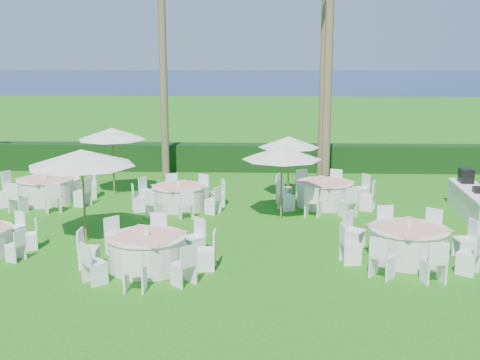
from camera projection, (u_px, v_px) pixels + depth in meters
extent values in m
plane|color=#1F6311|center=(200.00, 260.00, 15.41)|extent=(120.00, 120.00, 0.00)
cube|color=black|center=(228.00, 157.00, 27.02)|extent=(34.00, 1.00, 1.20)
plane|color=#072048|center=(256.00, 81.00, 115.12)|extent=(260.00, 260.00, 0.00)
cube|color=white|center=(30.00, 234.00, 16.18)|extent=(0.49, 0.49, 0.81)
cube|color=white|center=(16.00, 227.00, 16.86)|extent=(0.50, 0.50, 0.81)
cube|color=white|center=(15.00, 245.00, 15.27)|extent=(0.50, 0.50, 0.81)
cylinder|color=silver|center=(147.00, 253.00, 14.71)|extent=(1.85, 1.85, 0.80)
cylinder|color=silver|center=(147.00, 237.00, 14.63)|extent=(1.93, 1.93, 0.03)
cube|color=#EA9985|center=(147.00, 236.00, 14.62)|extent=(1.96, 1.96, 0.01)
cylinder|color=silver|center=(147.00, 232.00, 14.60)|extent=(0.13, 0.13, 0.17)
cube|color=white|center=(194.00, 238.00, 15.65)|extent=(0.64, 0.64, 0.97)
cube|color=white|center=(158.00, 232.00, 16.11)|extent=(0.45, 0.45, 0.97)
cube|color=white|center=(116.00, 237.00, 15.74)|extent=(0.64, 0.64, 0.97)
cube|color=white|center=(89.00, 249.00, 14.75)|extent=(0.45, 0.45, 0.97)
cube|color=white|center=(94.00, 263.00, 13.74)|extent=(0.64, 0.64, 0.97)
cube|color=white|center=(135.00, 270.00, 13.28)|extent=(0.45, 0.45, 0.97)
cube|color=white|center=(183.00, 265.00, 13.65)|extent=(0.64, 0.64, 0.97)
cube|color=white|center=(206.00, 250.00, 14.64)|extent=(0.45, 0.45, 0.97)
cylinder|color=silver|center=(408.00, 245.00, 15.27)|extent=(1.93, 1.93, 0.84)
cylinder|color=silver|center=(409.00, 229.00, 15.18)|extent=(2.01, 2.01, 0.03)
cube|color=#EA9985|center=(409.00, 228.00, 15.17)|extent=(2.14, 2.14, 0.01)
cylinder|color=silver|center=(409.00, 224.00, 15.16)|extent=(0.13, 0.13, 0.18)
cube|color=white|center=(465.00, 239.00, 15.42)|extent=(0.54, 0.54, 1.01)
cube|color=white|center=(431.00, 228.00, 16.41)|extent=(0.66, 0.66, 1.01)
cube|color=white|center=(387.00, 225.00, 16.72)|extent=(0.54, 0.54, 1.01)
cube|color=white|center=(355.00, 231.00, 16.16)|extent=(0.66, 0.66, 1.01)
cube|color=white|center=(351.00, 244.00, 15.08)|extent=(0.54, 0.54, 1.01)
cube|color=white|center=(382.00, 257.00, 14.09)|extent=(0.66, 0.66, 1.01)
cube|color=white|center=(434.00, 262.00, 13.78)|extent=(0.54, 0.54, 1.01)
cube|color=white|center=(469.00, 254.00, 14.34)|extent=(0.66, 0.66, 1.01)
cylinder|color=silver|center=(46.00, 191.00, 21.26)|extent=(1.91, 1.91, 0.83)
cylinder|color=silver|center=(46.00, 179.00, 21.17)|extent=(1.99, 1.99, 0.03)
cube|color=#EA9985|center=(45.00, 178.00, 21.17)|extent=(2.18, 2.18, 0.01)
cylinder|color=silver|center=(45.00, 176.00, 21.15)|extent=(0.13, 0.13, 0.18)
cube|color=white|center=(89.00, 185.00, 21.87)|extent=(0.63, 0.63, 1.00)
cube|color=white|center=(71.00, 180.00, 22.62)|extent=(0.58, 0.58, 1.00)
cube|color=white|center=(40.00, 181.00, 22.56)|extent=(0.63, 0.63, 1.00)
cube|color=white|center=(12.00, 186.00, 21.73)|extent=(0.58, 0.58, 1.00)
cube|color=white|center=(1.00, 193.00, 20.61)|extent=(0.63, 0.63, 1.00)
cube|color=white|center=(18.00, 198.00, 19.86)|extent=(0.58, 0.58, 1.00)
cube|color=white|center=(53.00, 198.00, 19.92)|extent=(0.63, 0.63, 1.00)
cube|color=white|center=(82.00, 192.00, 20.76)|extent=(0.58, 0.58, 1.00)
cylinder|color=silver|center=(179.00, 198.00, 20.44)|extent=(1.74, 1.74, 0.76)
cylinder|color=silver|center=(179.00, 186.00, 20.36)|extent=(1.81, 1.81, 0.03)
cube|color=#EA9985|center=(179.00, 186.00, 20.35)|extent=(1.98, 1.98, 0.01)
cylinder|color=silver|center=(179.00, 183.00, 20.33)|extent=(0.12, 0.12, 0.16)
cube|color=white|center=(218.00, 193.00, 20.77)|extent=(0.53, 0.53, 0.91)
cube|color=white|center=(201.00, 188.00, 21.58)|extent=(0.57, 0.57, 0.91)
cube|color=white|center=(173.00, 187.00, 21.71)|extent=(0.53, 0.53, 0.91)
cube|color=white|center=(147.00, 191.00, 21.08)|extent=(0.57, 0.57, 0.91)
cube|color=white|center=(139.00, 198.00, 20.07)|extent=(0.53, 0.53, 0.91)
cube|color=white|center=(154.00, 204.00, 19.26)|extent=(0.57, 0.57, 0.91)
cube|color=white|center=(186.00, 205.00, 19.14)|extent=(0.53, 0.53, 0.91)
cube|color=white|center=(213.00, 200.00, 19.76)|extent=(0.57, 0.57, 0.91)
cylinder|color=silver|center=(325.00, 194.00, 20.75)|extent=(1.89, 1.89, 0.82)
cylinder|color=silver|center=(325.00, 183.00, 20.66)|extent=(1.97, 1.97, 0.03)
cube|color=#EA9985|center=(325.00, 182.00, 20.66)|extent=(2.15, 2.15, 0.01)
cylinder|color=silver|center=(325.00, 179.00, 20.64)|extent=(0.13, 0.13, 0.17)
cube|color=white|center=(361.00, 188.00, 21.29)|extent=(0.61, 0.61, 0.98)
cube|color=white|center=(335.00, 184.00, 22.07)|extent=(0.59, 0.59, 0.98)
cube|color=white|center=(304.00, 184.00, 22.07)|extent=(0.61, 0.61, 0.98)
cube|color=white|center=(284.00, 189.00, 21.28)|extent=(0.59, 0.59, 0.98)
cube|color=white|center=(286.00, 196.00, 20.18)|extent=(0.61, 0.61, 0.98)
cube|color=white|center=(313.00, 202.00, 19.40)|extent=(0.59, 0.59, 0.98)
cube|color=white|center=(348.00, 202.00, 19.40)|extent=(0.61, 0.61, 0.98)
cube|color=white|center=(367.00, 196.00, 20.18)|extent=(0.59, 0.59, 0.98)
cylinder|color=brown|center=(84.00, 198.00, 16.68)|extent=(0.06, 0.06, 2.51)
cone|color=silver|center=(82.00, 158.00, 16.45)|extent=(2.97, 2.97, 0.45)
sphere|color=brown|center=(81.00, 152.00, 16.41)|extent=(0.10, 0.10, 0.10)
cylinder|color=brown|center=(281.00, 184.00, 18.98)|extent=(0.05, 0.05, 2.25)
cone|color=silver|center=(282.00, 153.00, 18.77)|extent=(2.51, 2.51, 0.41)
sphere|color=brown|center=(282.00, 148.00, 18.74)|extent=(0.09, 0.09, 0.09)
cylinder|color=brown|center=(113.00, 163.00, 22.33)|extent=(0.06, 0.06, 2.41)
cone|color=silver|center=(112.00, 134.00, 22.11)|extent=(2.51, 2.51, 0.43)
sphere|color=brown|center=(112.00, 130.00, 22.08)|extent=(0.10, 0.10, 0.10)
cylinder|color=brown|center=(288.00, 169.00, 21.74)|extent=(0.05, 0.05, 2.19)
cone|color=silver|center=(289.00, 142.00, 21.53)|extent=(2.21, 2.21, 0.39)
sphere|color=brown|center=(289.00, 138.00, 21.50)|extent=(0.09, 0.09, 0.09)
cube|color=silver|center=(474.00, 204.00, 19.35)|extent=(0.97, 3.83, 0.85)
cube|color=white|center=(475.00, 191.00, 19.25)|extent=(1.02, 3.88, 0.04)
cube|color=black|center=(466.00, 176.00, 20.31)|extent=(0.46, 0.54, 0.47)
cube|color=black|center=(479.00, 190.00, 18.86)|extent=(0.35, 0.35, 0.19)
cylinder|color=brown|center=(163.00, 64.00, 24.75)|extent=(0.32, 0.32, 9.52)
cylinder|color=brown|center=(329.00, 49.00, 22.02)|extent=(0.32, 0.32, 10.67)
cylinder|color=brown|center=(324.00, 71.00, 24.67)|extent=(0.32, 0.32, 8.96)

